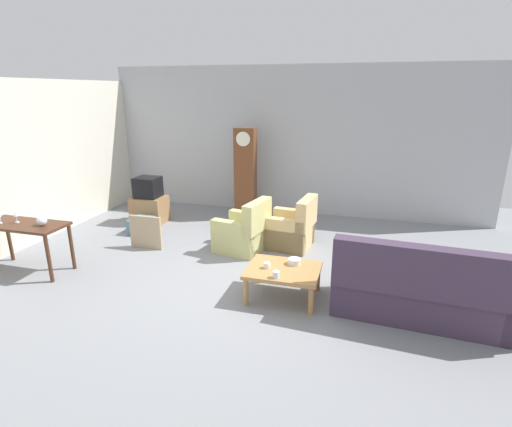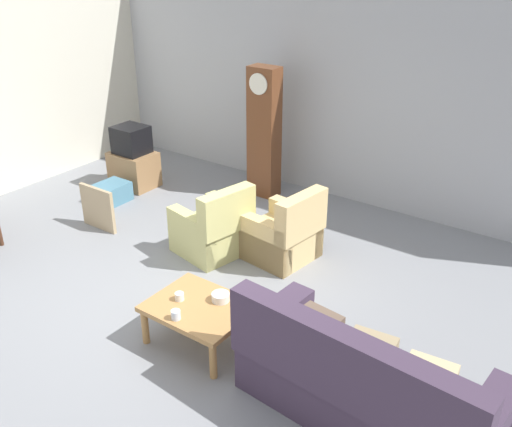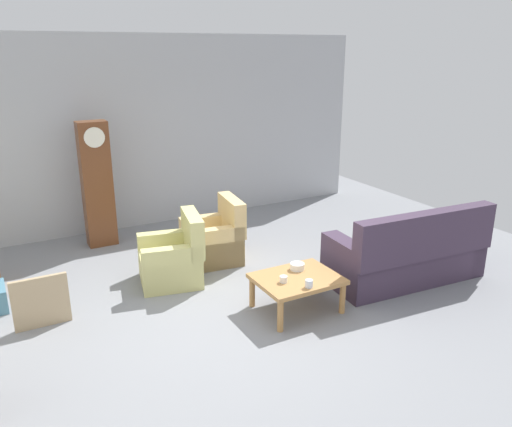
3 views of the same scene
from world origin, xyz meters
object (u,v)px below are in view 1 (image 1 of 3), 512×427
(armchair_olive_near, at_px, (244,233))
(glass_dome_cloche, at_px, (42,221))
(tv_crt, at_px, (148,187))
(cup_blue_rimmed, at_px, (276,274))
(armchair_olive_far, at_px, (291,230))
(bowl_white_stacked, at_px, (295,261))
(grandfather_clock, at_px, (246,173))
(framed_picture_leaning, at_px, (146,232))
(tv_stand_cabinet, at_px, (150,209))
(storage_box_blue, at_px, (142,225))
(wine_glass_short, at_px, (16,215))
(cup_white_porcelain, at_px, (267,265))
(couch_floral, at_px, (422,291))
(console_table_dark, at_px, (24,230))
(coffee_table_wood, at_px, (283,273))

(armchair_olive_near, distance_m, glass_dome_cloche, 3.13)
(tv_crt, bearing_deg, cup_blue_rimmed, -38.34)
(armchair_olive_far, relative_size, cup_blue_rimmed, 10.21)
(armchair_olive_near, bearing_deg, bowl_white_stacked, -48.12)
(cup_blue_rimmed, bearing_deg, grandfather_clock, 112.87)
(grandfather_clock, relative_size, framed_picture_leaning, 3.23)
(glass_dome_cloche, height_order, bowl_white_stacked, glass_dome_cloche)
(tv_stand_cabinet, xyz_separation_m, bowl_white_stacked, (3.49, -2.18, 0.19))
(armchair_olive_near, distance_m, storage_box_blue, 2.23)
(storage_box_blue, relative_size, wine_glass_short, 2.35)
(cup_white_porcelain, bearing_deg, cup_blue_rimmed, -53.66)
(couch_floral, bearing_deg, framed_picture_leaning, 166.36)
(couch_floral, bearing_deg, cup_blue_rimmed, -171.56)
(armchair_olive_far, bearing_deg, armchair_olive_near, -153.15)
(couch_floral, height_order, bowl_white_stacked, couch_floral)
(cup_blue_rimmed, distance_m, wine_glass_short, 4.04)
(cup_white_porcelain, bearing_deg, couch_floral, 0.44)
(tv_stand_cabinet, height_order, framed_picture_leaning, framed_picture_leaning)
(tv_crt, bearing_deg, armchair_olive_far, -9.71)
(wine_glass_short, bearing_deg, glass_dome_cloche, 0.45)
(tv_stand_cabinet, height_order, glass_dome_cloche, glass_dome_cloche)
(armchair_olive_far, height_order, console_table_dark, armchair_olive_far)
(armchair_olive_far, distance_m, coffee_table_wood, 1.84)
(coffee_table_wood, xyz_separation_m, wine_glass_short, (-4.05, -0.25, 0.53))
(armchair_olive_far, relative_size, cup_white_porcelain, 10.28)
(coffee_table_wood, relative_size, grandfather_clock, 0.49)
(grandfather_clock, height_order, cup_blue_rimmed, grandfather_clock)
(coffee_table_wood, bearing_deg, cup_white_porcelain, -168.95)
(framed_picture_leaning, bearing_deg, glass_dome_cloche, -125.10)
(armchair_olive_far, xyz_separation_m, storage_box_blue, (-2.97, -0.08, -0.16))
(armchair_olive_far, bearing_deg, wine_glass_short, -151.52)
(grandfather_clock, bearing_deg, bowl_white_stacked, -61.92)
(coffee_table_wood, relative_size, cup_blue_rimmed, 10.65)
(armchair_olive_near, bearing_deg, framed_picture_leaning, -167.08)
(grandfather_clock, bearing_deg, coffee_table_wood, -64.87)
(cup_white_porcelain, bearing_deg, bowl_white_stacked, 33.58)
(grandfather_clock, xyz_separation_m, cup_white_porcelain, (1.32, -3.31, -0.52))
(console_table_dark, bearing_deg, armchair_olive_far, 29.13)
(armchair_olive_near, height_order, tv_stand_cabinet, armchair_olive_near)
(console_table_dark, height_order, grandfather_clock, grandfather_clock)
(wine_glass_short, bearing_deg, tv_crt, 75.43)
(grandfather_clock, xyz_separation_m, tv_crt, (-1.84, -0.92, -0.22))
(bowl_white_stacked, bearing_deg, cup_white_porcelain, -146.42)
(tv_stand_cabinet, height_order, storage_box_blue, tv_stand_cabinet)
(tv_crt, xyz_separation_m, cup_white_porcelain, (3.16, -2.40, -0.30))
(framed_picture_leaning, bearing_deg, storage_box_blue, 126.65)
(couch_floral, relative_size, wine_glass_short, 11.13)
(tv_stand_cabinet, xyz_separation_m, cup_blue_rimmed, (3.34, -2.64, 0.19))
(armchair_olive_near, height_order, console_table_dark, armchair_olive_near)
(storage_box_blue, relative_size, bowl_white_stacked, 2.63)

